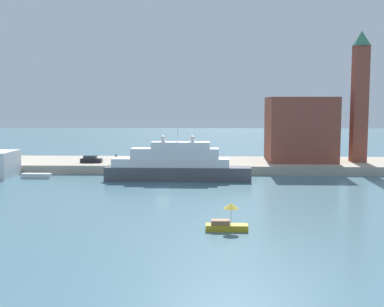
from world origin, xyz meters
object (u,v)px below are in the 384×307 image
small_motorboat (227,222)px  parked_car (91,160)px  mooring_bollard (166,164)px  harbor_building (300,129)px  bell_tower (360,93)px  person_figure (116,158)px  work_barge (37,176)px  large_yacht (176,165)px

small_motorboat → parked_car: size_ratio=1.06×
small_motorboat → mooring_bollard: size_ratio=6.43×
harbor_building → bell_tower: bell_tower is taller
small_motorboat → person_figure: size_ratio=2.65×
work_barge → parked_car: 13.49m
bell_tower → small_motorboat: bearing=-119.9°
bell_tower → parked_car: size_ratio=6.16×
parked_car → harbor_building: bearing=7.1°
person_figure → work_barge: bearing=-136.9°
large_yacht → mooring_bollard: bearing=107.5°
small_motorboat → harbor_building: bearing=71.7°
parked_car → person_figure: (5.07, 1.75, 0.20)m
parked_car → person_figure: size_ratio=2.50×
work_barge → harbor_building: harbor_building is taller
harbor_building → bell_tower: bearing=-8.9°
work_barge → parked_car: size_ratio=1.24×
small_motorboat → harbor_building: 57.52m
work_barge → bell_tower: size_ratio=0.20×
parked_car → bell_tower: bearing=3.7°
parked_car → mooring_bollard: size_ratio=6.05×
small_motorboat → person_figure: 55.01m
person_figure → large_yacht: bearing=-45.0°
small_motorboat → mooring_bollard: small_motorboat is taller
bell_tower → person_figure: bell_tower is taller
harbor_building → person_figure: 40.94m
person_figure → mooring_bollard: size_ratio=2.42×
parked_car → person_figure: 5.37m
person_figure → mooring_bollard: person_figure is taller
bell_tower → parked_car: 59.39m
large_yacht → parked_car: size_ratio=6.02×
work_barge → mooring_bollard: 25.53m
bell_tower → person_figure: size_ratio=15.38×
bell_tower → person_figure: bearing=-177.8°
large_yacht → harbor_building: bearing=34.3°
small_motorboat → parked_car: 55.73m
large_yacht → bell_tower: bell_tower is taller
harbor_building → parked_car: bearing=-172.9°
large_yacht → bell_tower: (38.46, 16.01, 13.74)m
bell_tower → mooring_bollard: 44.20m
large_yacht → small_motorboat: 37.21m
person_figure → small_motorboat: bearing=-65.9°
large_yacht → small_motorboat: bearing=-76.9°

